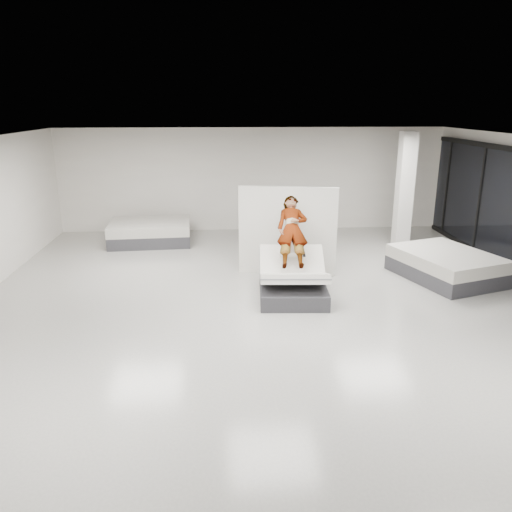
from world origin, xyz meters
name	(u,v)px	position (x,y,z in m)	size (l,w,h in m)	color
room	(275,236)	(0.00, 0.00, 1.60)	(14.00, 14.04, 3.20)	#B4B3AA
hero_bed	(292,281)	(0.48, 1.06, 0.35)	(1.47, 1.89, 1.05)	#37363B
person	(292,239)	(0.50, 1.36, 1.16)	(0.65, 0.43, 1.79)	slate
remote	(304,254)	(0.70, 1.00, 0.94)	(0.05, 0.14, 0.03)	black
divider_panel	(287,231)	(0.56, 2.55, 1.04)	(2.29, 0.10, 2.08)	white
flat_bed_right_far	(446,265)	(4.17, 1.95, 0.31)	(2.34, 2.70, 0.63)	#37363B
flat_bed_left_far	(150,232)	(-3.06, 5.59, 0.31)	(2.38, 1.84, 0.62)	#37363B
column	(404,192)	(4.00, 4.50, 1.60)	(0.40, 0.40, 3.20)	silver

